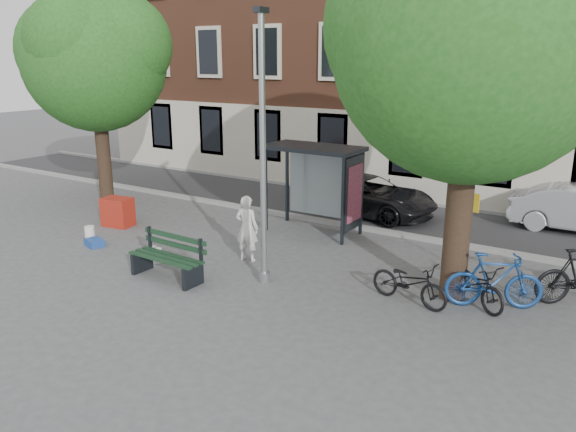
# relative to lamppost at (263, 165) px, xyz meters

# --- Properties ---
(ground) EXTENTS (90.00, 90.00, 0.00)m
(ground) POSITION_rel_lamppost_xyz_m (0.00, 0.00, -2.78)
(ground) COLOR #4C4C4F
(ground) RESTS_ON ground
(road) EXTENTS (40.00, 4.00, 0.01)m
(road) POSITION_rel_lamppost_xyz_m (0.00, 7.00, -2.78)
(road) COLOR #28282B
(road) RESTS_ON ground
(curb_near) EXTENTS (40.00, 0.25, 0.12)m
(curb_near) POSITION_rel_lamppost_xyz_m (0.00, 5.00, -2.72)
(curb_near) COLOR gray
(curb_near) RESTS_ON ground
(curb_far) EXTENTS (40.00, 0.25, 0.12)m
(curb_far) POSITION_rel_lamppost_xyz_m (0.00, 9.00, -2.72)
(curb_far) COLOR gray
(curb_far) RESTS_ON ground
(building_row) EXTENTS (30.00, 8.00, 14.00)m
(building_row) POSITION_rel_lamppost_xyz_m (0.00, 13.00, 4.22)
(building_row) COLOR brown
(building_row) RESTS_ON ground
(lamppost) EXTENTS (0.28, 0.35, 6.11)m
(lamppost) POSITION_rel_lamppost_xyz_m (0.00, 0.00, 0.00)
(lamppost) COLOR #9EA0A3
(lamppost) RESTS_ON ground
(tree_right) EXTENTS (5.76, 5.60, 8.20)m
(tree_right) POSITION_rel_lamppost_xyz_m (4.01, 1.38, 2.83)
(tree_right) COLOR black
(tree_right) RESTS_ON ground
(tree_left) EXTENTS (5.18, 4.86, 7.40)m
(tree_left) POSITION_rel_lamppost_xyz_m (-8.99, 2.88, 2.43)
(tree_left) COLOR black
(tree_left) RESTS_ON ground
(bus_shelter) EXTENTS (2.85, 1.45, 2.62)m
(bus_shelter) POSITION_rel_lamppost_xyz_m (-0.61, 4.11, -0.87)
(bus_shelter) COLOR #1E2328
(bus_shelter) RESTS_ON ground
(painter) EXTENTS (0.68, 0.49, 1.73)m
(painter) POSITION_rel_lamppost_xyz_m (-1.20, 0.96, -1.92)
(painter) COLOR silver
(painter) RESTS_ON ground
(bench) EXTENTS (2.02, 0.73, 1.03)m
(bench) POSITION_rel_lamppost_xyz_m (-2.06, -1.04, -2.31)
(bench) COLOR #1E2328
(bench) RESTS_ON ground
(bike_a) EXTENTS (1.89, 0.94, 0.95)m
(bike_a) POSITION_rel_lamppost_xyz_m (3.30, 0.68, -2.31)
(bike_a) COLOR black
(bike_a) RESTS_ON ground
(bike_b) EXTENTS (2.07, 1.37, 1.21)m
(bike_b) POSITION_rel_lamppost_xyz_m (4.87, 1.42, -2.18)
(bike_b) COLOR navy
(bike_b) RESTS_ON ground
(bike_c) EXTENTS (1.91, 1.54, 0.97)m
(bike_c) POSITION_rel_lamppost_xyz_m (4.45, 1.36, -2.30)
(bike_c) COLOR black
(bike_c) RESTS_ON ground
(car_dark) EXTENTS (4.83, 2.53, 1.30)m
(car_dark) POSITION_rel_lamppost_xyz_m (-0.47, 6.72, -2.13)
(car_dark) COLOR black
(car_dark) RESTS_ON ground
(red_stand) EXTENTS (0.98, 0.73, 0.90)m
(red_stand) POSITION_rel_lamppost_xyz_m (-6.45, 1.27, -2.33)
(red_stand) COLOR #A02215
(red_stand) RESTS_ON ground
(blue_crate) EXTENTS (0.64, 0.54, 0.20)m
(blue_crate) POSITION_rel_lamppost_xyz_m (-5.49, -0.44, -2.68)
(blue_crate) COLOR #204492
(blue_crate) RESTS_ON ground
(bucket_a) EXTENTS (0.28, 0.28, 0.36)m
(bucket_a) POSITION_rel_lamppost_xyz_m (-3.10, -0.42, -2.60)
(bucket_a) COLOR silver
(bucket_a) RESTS_ON ground
(bucket_b) EXTENTS (0.37, 0.37, 0.36)m
(bucket_b) POSITION_rel_lamppost_xyz_m (-3.30, -0.40, -2.60)
(bucket_b) COLOR silver
(bucket_b) RESTS_ON ground
(bucket_c) EXTENTS (0.30, 0.30, 0.36)m
(bucket_c) POSITION_rel_lamppost_xyz_m (-6.19, -0.03, -2.60)
(bucket_c) COLOR white
(bucket_c) RESTS_ON ground
(notice_sign) EXTENTS (0.34, 0.11, 2.01)m
(notice_sign) POSITION_rel_lamppost_xyz_m (3.86, 3.14, -1.31)
(notice_sign) COLOR #9EA0A3
(notice_sign) RESTS_ON ground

